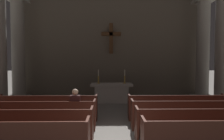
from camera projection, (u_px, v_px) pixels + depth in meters
pew_left_row_2 at (24, 125)px, 5.28m from camera, size 3.71×0.50×0.95m
pew_left_row_3 at (38, 115)px, 6.30m from camera, size 3.71×0.50×0.95m
pew_left_row_4 at (47, 107)px, 7.31m from camera, size 3.71×0.50×0.95m
pew_right_row_2 at (203, 124)px, 5.36m from camera, size 3.71×0.50×0.95m
pew_right_row_3 at (188, 114)px, 6.38m from camera, size 3.71×0.50×0.95m
pew_right_row_4 at (177, 107)px, 7.40m from camera, size 3.71×0.50×0.95m
column_right_third at (223, 48)px, 9.50m from camera, size 1.11×1.11×5.82m
column_left_fourth at (18, 50)px, 11.39m from camera, size 1.11×1.11×5.82m
column_right_fourth at (203, 50)px, 11.57m from camera, size 1.11×1.11×5.82m
altar at (112, 92)px, 10.44m from camera, size 2.20×0.90×1.01m
candlestick_left at (98, 79)px, 10.39m from camera, size 0.16×0.16×0.73m
candlestick_right at (125, 79)px, 10.42m from camera, size 0.16×0.16×0.73m
apse_with_cross at (111, 44)px, 12.49m from camera, size 12.00×0.48×6.55m
lone_worshipper at (76, 108)px, 6.35m from camera, size 0.32×0.43×1.32m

